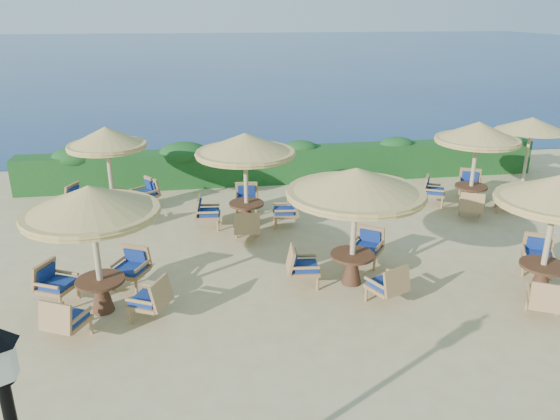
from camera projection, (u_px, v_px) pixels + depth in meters
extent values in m
plane|color=tan|center=(337.00, 273.00, 12.59)|extent=(120.00, 120.00, 0.00)
plane|color=#0C2252|center=(213.00, 51.00, 77.43)|extent=(160.00, 160.00, 0.00)
cube|color=#143F18|center=(286.00, 165.00, 19.05)|extent=(18.00, 0.90, 1.20)
cylinder|color=tan|center=(527.00, 156.00, 18.16)|extent=(0.10, 0.10, 2.20)
cone|color=#A28543|center=(532.00, 124.00, 17.78)|extent=(2.30, 2.30, 0.45)
cylinder|color=tan|center=(97.00, 257.00, 10.60)|extent=(0.12, 0.12, 2.40)
cone|color=#A28543|center=(90.00, 199.00, 10.19)|extent=(2.61, 2.61, 0.55)
cylinder|color=#A28543|center=(92.00, 213.00, 10.28)|extent=(2.55, 2.55, 0.14)
cylinder|color=#4E2D1B|center=(100.00, 281.00, 10.78)|extent=(0.96, 0.96, 0.06)
cone|color=#4E2D1B|center=(102.00, 296.00, 10.90)|extent=(0.44, 0.44, 0.64)
cylinder|color=tan|center=(354.00, 233.00, 11.71)|extent=(0.12, 0.12, 2.40)
cone|color=#A28543|center=(356.00, 181.00, 11.30)|extent=(2.96, 2.96, 0.55)
cylinder|color=#A28543|center=(356.00, 193.00, 11.39)|extent=(2.90, 2.90, 0.14)
cylinder|color=#4E2D1B|center=(352.00, 255.00, 11.89)|extent=(0.96, 0.96, 0.06)
cone|color=#4E2D1B|center=(352.00, 269.00, 12.01)|extent=(0.44, 0.44, 0.64)
cylinder|color=tan|center=(548.00, 243.00, 11.23)|extent=(0.12, 0.12, 2.40)
cone|color=#A28543|center=(558.00, 188.00, 10.82)|extent=(2.39, 2.39, 0.55)
cylinder|color=#A28543|center=(555.00, 202.00, 10.91)|extent=(2.34, 2.34, 0.14)
cylinder|color=#4E2D1B|center=(543.00, 265.00, 11.41)|extent=(0.96, 0.96, 0.06)
cone|color=#4E2D1B|center=(541.00, 280.00, 11.53)|extent=(0.44, 0.44, 0.64)
cylinder|color=tan|center=(111.00, 177.00, 15.61)|extent=(0.12, 0.12, 2.40)
cone|color=#A28543|center=(106.00, 136.00, 15.20)|extent=(2.22, 2.22, 0.55)
cylinder|color=#A28543|center=(107.00, 146.00, 15.30)|extent=(2.17, 2.17, 0.14)
cylinder|color=#4E2D1B|center=(112.00, 194.00, 15.79)|extent=(0.96, 0.96, 0.06)
cone|color=#4E2D1B|center=(114.00, 205.00, 15.91)|extent=(0.44, 0.44, 0.64)
cylinder|color=tan|center=(246.00, 186.00, 14.83)|extent=(0.12, 0.12, 2.40)
cone|color=#A28543|center=(245.00, 143.00, 14.42)|extent=(2.70, 2.70, 0.55)
cylinder|color=#A28543|center=(245.00, 153.00, 14.52)|extent=(2.65, 2.65, 0.14)
cylinder|color=#4E2D1B|center=(246.00, 204.00, 15.01)|extent=(0.96, 0.96, 0.06)
cone|color=#4E2D1B|center=(247.00, 215.00, 15.14)|extent=(0.44, 0.44, 0.64)
cylinder|color=tan|center=(473.00, 170.00, 16.27)|extent=(0.12, 0.12, 2.40)
cone|color=#A28543|center=(478.00, 131.00, 15.85)|extent=(2.47, 2.47, 0.55)
cylinder|color=#A28543|center=(477.00, 140.00, 15.95)|extent=(2.42, 2.42, 0.14)
cylinder|color=#4E2D1B|center=(471.00, 187.00, 16.45)|extent=(0.96, 0.96, 0.06)
cone|color=#4E2D1B|center=(470.00, 198.00, 16.57)|extent=(0.44, 0.44, 0.64)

